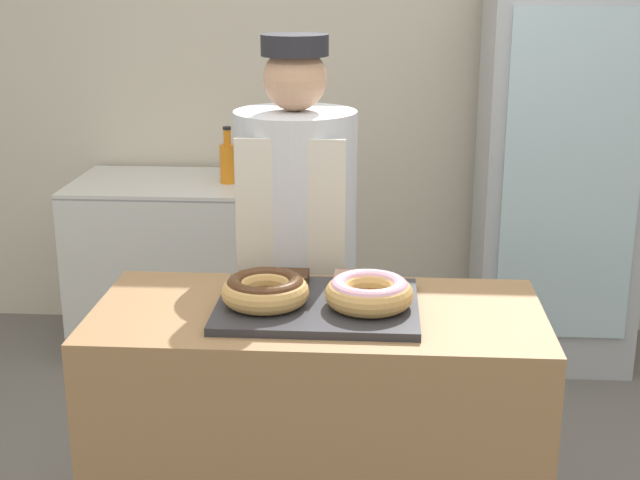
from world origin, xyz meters
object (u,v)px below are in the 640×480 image
Objects in this scene: donut_light_glaze at (369,292)px; brownie_back_right at (351,279)px; serving_tray at (318,306)px; beverage_fridge at (558,174)px; bottle_amber at (241,160)px; baker_person at (296,263)px; bottle_orange at (228,161)px; chest_freezer at (169,264)px; brownie_back_left at (292,278)px; donut_chocolate_glaze at (265,289)px.

donut_light_glaze is 0.19m from brownie_back_right.
beverage_fridge is (1.01, 1.74, 0.01)m from serving_tray.
bottle_amber reaches higher than serving_tray.
bottle_orange is (-0.44, 1.17, 0.11)m from baker_person.
bottle_amber is at bearing 76.80° from bottle_orange.
chest_freezer is 3.29× the size of bottle_orange.
beverage_fridge is at bearing 59.94° from brownie_back_right.
bottle_amber is (-0.42, 1.73, 0.00)m from brownie_back_left.
baker_person is 6.02× the size of bottle_orange.
bottle_amber is (-0.60, 1.73, 0.00)m from brownie_back_right.
donut_light_glaze is at bearing -65.70° from baker_person.
donut_chocolate_glaze is 0.30m from brownie_back_right.
brownie_back_left is at bearing -76.31° from bottle_amber.
chest_freezer is 0.63m from bottle_amber.
donut_chocolate_glaze is 0.59m from baker_person.
chest_freezer is (-0.75, 1.19, -0.42)m from baker_person.
serving_tray is 2.13× the size of bottle_orange.
baker_person reaches higher than bottle_orange.
bottle_amber is at bearing 109.01° from donut_light_glaze.
donut_chocolate_glaze and donut_light_glaze have the same top height.
donut_light_glaze is 0.15× the size of baker_person.
donut_chocolate_glaze is at bearing -170.02° from serving_tray.
beverage_fridge is (1.15, 1.77, -0.04)m from donut_chocolate_glaze.
brownie_back_left is at bearing 180.00° from brownie_back_right.
bottle_amber is at bearing 100.75° from donut_chocolate_glaze.
serving_tray is at bearing -60.27° from brownie_back_left.
brownie_back_left is (-0.09, 0.16, 0.03)m from serving_tray.
brownie_back_left is at bearing 142.37° from donut_light_glaze.
bottle_orange reaches higher than donut_light_glaze.
brownie_back_right is 1.92m from chest_freezer.
bottle_orange reaches higher than bottle_amber.
serving_tray is 0.18m from brownie_back_left.
chest_freezer is at bearing 116.32° from serving_tray.
brownie_back_right reaches higher than chest_freezer.
bottle_orange reaches higher than serving_tray.
serving_tray reaches higher than chest_freezer.
brownie_back_left is at bearing -64.03° from chest_freezer.
donut_chocolate_glaze is at bearing -107.60° from brownie_back_left.
serving_tray is at bearing -78.36° from baker_person.
donut_light_glaze reaches higher than chest_freezer.
baker_person is (-0.02, 0.40, -0.08)m from brownie_back_left.
beverage_fridge reaches higher than donut_chocolate_glaze.
brownie_back_right is at bearing -70.84° from bottle_amber.
brownie_back_right is 0.11× the size of chest_freezer.
brownie_back_left and brownie_back_right have the same top height.
chest_freezer is (-0.72, 1.77, -0.53)m from donut_chocolate_glaze.
brownie_back_left is 0.11× the size of chest_freezer.
bottle_orange reaches higher than donut_chocolate_glaze.
bottle_orange is (-0.64, 1.57, 0.03)m from brownie_back_right.
donut_light_glaze is at bearing -115.91° from beverage_fridge.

